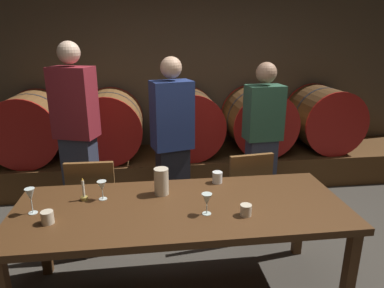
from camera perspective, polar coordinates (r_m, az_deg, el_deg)
ground_plane at (r=2.95m, az=3.99°, el=-22.31°), size 9.34×9.34×0.00m
back_wall at (r=4.91m, az=-1.74°, el=11.18°), size 7.18×0.24×2.67m
barrel_shelf at (r=4.65m, az=-0.94°, el=-3.73°), size 6.46×0.90×0.39m
wine_barrel_far_left at (r=4.66m, az=-24.84°, el=2.45°), size 0.84×0.76×0.84m
wine_barrel_left at (r=4.47m, az=-13.42°, el=3.02°), size 0.84×0.76×0.84m
wine_barrel_center at (r=4.47m, az=-0.60°, el=3.52°), size 0.84×0.76×0.84m
wine_barrel_right at (r=4.66m, az=10.74°, el=3.81°), size 0.84×0.76×0.84m
wine_barrel_far_right at (r=5.02m, az=20.71°, el=3.95°), size 0.84×0.76×0.84m
dining_table at (r=2.50m, az=-1.77°, el=-11.43°), size 2.31×0.90×0.75m
chair_left at (r=3.23m, az=-15.66°, el=-8.77°), size 0.41×0.41×0.88m
chair_right at (r=3.32m, az=8.71°, el=-7.54°), size 0.45×0.45×0.88m
guest_left at (r=3.50m, az=-18.23°, el=1.03°), size 0.44×0.35×1.83m
guest_center at (r=3.42m, az=-3.22°, el=0.23°), size 0.43×0.33×1.69m
guest_right at (r=3.79m, az=11.41°, el=1.07°), size 0.40×0.27×1.62m
candle_center at (r=2.64m, az=-17.29°, el=-7.83°), size 0.05×0.05×0.18m
pitcher at (r=2.60m, az=-5.03°, el=-6.12°), size 0.11×0.11×0.20m
wine_glass_left at (r=2.54m, az=-24.93°, el=-7.65°), size 0.07×0.07×0.18m
wine_glass_center at (r=2.59m, az=-14.52°, el=-6.78°), size 0.07×0.07×0.14m
wine_glass_right at (r=2.32m, az=2.44°, el=-9.15°), size 0.07×0.07×0.15m
cup_left at (r=2.42m, az=-22.58°, el=-11.02°), size 0.08×0.08×0.08m
cup_center at (r=2.81m, az=4.16°, el=-5.45°), size 0.08×0.08×0.09m
cup_right at (r=2.35m, az=8.79°, el=-10.63°), size 0.08×0.08×0.08m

